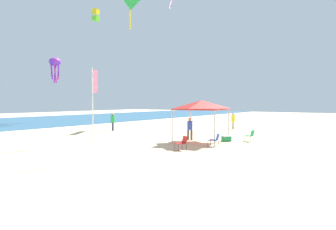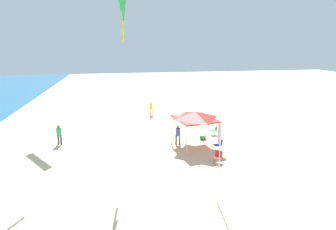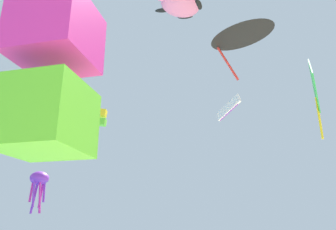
% 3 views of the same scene
% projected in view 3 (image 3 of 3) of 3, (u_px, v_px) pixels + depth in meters
% --- Properties ---
extents(kite_box_magenta, '(1.48, 1.47, 3.05)m').
position_uv_depth(kite_box_magenta, '(51.00, 74.00, 6.26)').
color(kite_box_magenta, '#E02D9E').
extents(kite_parafoil_white, '(2.55, 2.47, 2.00)m').
position_uv_depth(kite_parafoil_white, '(228.00, 108.00, 31.55)').
color(kite_parafoil_white, white).
extents(kite_delta_black, '(6.36, 6.37, 3.82)m').
position_uv_depth(kite_delta_black, '(241.00, 31.00, 23.14)').
color(kite_delta_black, black).
extents(kite_diamond_green, '(3.13, 0.76, 4.56)m').
position_uv_depth(kite_diamond_green, '(314.00, 88.00, 17.59)').
color(kite_diamond_green, green).
extents(kite_box_yellow, '(0.92, 0.99, 1.75)m').
position_uv_depth(kite_box_yellow, '(102.00, 118.00, 33.54)').
color(kite_box_yellow, yellow).
extents(kite_turtle_pink, '(4.41, 4.41, 1.41)m').
position_uv_depth(kite_turtle_pink, '(180.00, 4.00, 27.33)').
color(kite_turtle_pink, pink).
extents(kite_octopus_purple, '(1.56, 1.56, 3.46)m').
position_uv_depth(kite_octopus_purple, '(39.00, 180.00, 27.97)').
color(kite_octopus_purple, purple).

